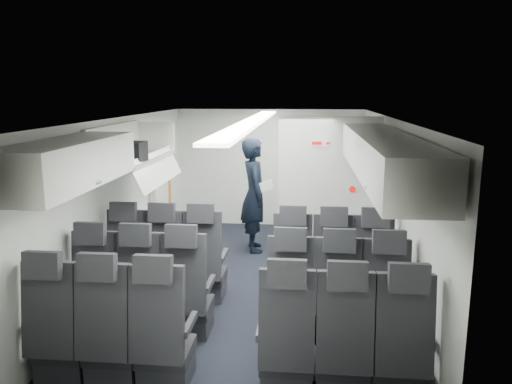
% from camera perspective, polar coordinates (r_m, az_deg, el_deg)
% --- Properties ---
extents(cabin_shell, '(3.41, 6.01, 2.16)m').
position_cam_1_polar(cabin_shell, '(6.27, -0.35, -0.96)').
color(cabin_shell, black).
rests_on(cabin_shell, ground).
extents(seat_row_front, '(3.33, 0.56, 1.24)m').
position_cam_1_polar(seat_row_front, '(5.96, -0.88, -8.84)').
color(seat_row_front, '#252428').
rests_on(seat_row_front, cabin_shell).
extents(seat_row_mid, '(3.33, 0.56, 1.24)m').
position_cam_1_polar(seat_row_mid, '(5.14, -2.02, -12.31)').
color(seat_row_mid, '#252428').
rests_on(seat_row_mid, cabin_shell).
extents(seat_row_rear, '(3.33, 0.56, 1.24)m').
position_cam_1_polar(seat_row_rear, '(4.34, -3.65, -17.07)').
color(seat_row_rear, '#252428').
rests_on(seat_row_rear, cabin_shell).
extents(overhead_bin_left_rear, '(0.53, 1.80, 0.40)m').
position_cam_1_polar(overhead_bin_left_rear, '(4.61, -20.68, 3.07)').
color(overhead_bin_left_rear, silver).
rests_on(overhead_bin_left_rear, cabin_shell).
extents(overhead_bin_left_front_open, '(0.64, 1.70, 0.72)m').
position_cam_1_polar(overhead_bin_left_front_open, '(6.24, -13.93, 4.36)').
color(overhead_bin_left_front_open, '#9E9E93').
rests_on(overhead_bin_left_front_open, cabin_shell).
extents(overhead_bin_right_rear, '(0.53, 1.80, 0.40)m').
position_cam_1_polar(overhead_bin_right_rear, '(4.21, 16.04, 2.63)').
color(overhead_bin_right_rear, silver).
rests_on(overhead_bin_right_rear, cabin_shell).
extents(overhead_bin_right_front, '(0.53, 1.70, 0.40)m').
position_cam_1_polar(overhead_bin_right_front, '(5.92, 13.04, 5.23)').
color(overhead_bin_right_front, silver).
rests_on(overhead_bin_right_front, cabin_shell).
extents(bulkhead_partition, '(1.40, 0.15, 2.13)m').
position_cam_1_polar(bulkhead_partition, '(7.04, 8.28, -0.10)').
color(bulkhead_partition, silver).
rests_on(bulkhead_partition, cabin_shell).
extents(galley_unit, '(0.85, 0.52, 1.90)m').
position_cam_1_polar(galley_unit, '(8.95, 7.51, 1.57)').
color(galley_unit, '#939399').
rests_on(galley_unit, cabin_shell).
extents(boarding_door, '(0.12, 1.27, 1.86)m').
position_cam_1_polar(boarding_door, '(8.12, -10.79, 0.48)').
color(boarding_door, silver).
rests_on(boarding_door, cabin_shell).
extents(flight_attendant, '(0.56, 0.73, 1.77)m').
position_cam_1_polar(flight_attendant, '(7.76, -0.18, -0.33)').
color(flight_attendant, black).
rests_on(flight_attendant, ground).
extents(carry_on_bag, '(0.42, 0.31, 0.24)m').
position_cam_1_polar(carry_on_bag, '(5.91, -14.55, 4.42)').
color(carry_on_bag, black).
rests_on(carry_on_bag, overhead_bin_left_front_open).
extents(papers, '(0.20, 0.11, 0.15)m').
position_cam_1_polar(papers, '(7.66, 1.19, 0.70)').
color(papers, white).
rests_on(papers, flight_attendant).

